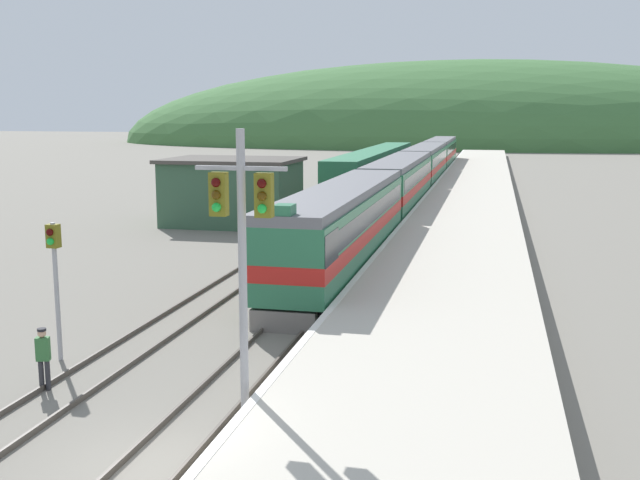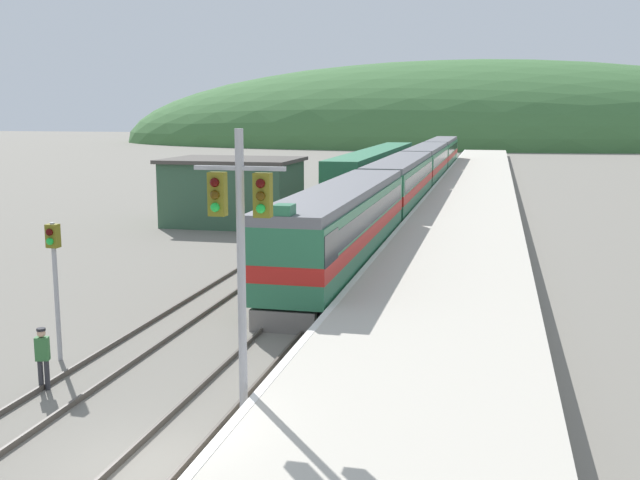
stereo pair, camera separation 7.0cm
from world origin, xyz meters
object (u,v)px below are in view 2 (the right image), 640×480
at_px(carriage_third, 427,164).
at_px(carriage_fourth, 442,153).
at_px(signal_post_siding, 54,263).
at_px(express_train_lead_car, 342,226).
at_px(signal_mast_main, 241,236).
at_px(siding_train, 376,170).
at_px(track_worker, 43,355).
at_px(carriage_second, 400,183).

xyz_separation_m(carriage_third, carriage_fourth, (0.00, 21.80, 0.00)).
distance_m(carriage_fourth, signal_post_siding, 80.50).
bearing_deg(express_train_lead_car, signal_mast_main, -86.03).
xyz_separation_m(siding_train, track_worker, (-0.67, -53.90, -1.04)).
bearing_deg(signal_post_siding, track_worker, -66.91).
bearing_deg(carriage_second, carriage_third, 90.00).
bearing_deg(track_worker, carriage_second, 82.87).
height_order(carriage_second, carriage_fourth, same).
height_order(siding_train, signal_post_siding, signal_post_siding).
bearing_deg(carriage_third, carriage_second, -90.00).
relative_size(carriage_fourth, track_worker, 11.94).
bearing_deg(express_train_lead_car, carriage_third, 90.00).
xyz_separation_m(carriage_second, signal_post_siding, (-5.87, -36.68, 0.84)).
distance_m(express_train_lead_car, track_worker, 17.60).
xyz_separation_m(carriage_fourth, siding_train, (-4.21, -28.71, -0.17)).
xyz_separation_m(signal_mast_main, track_worker, (-6.13, 1.06, -3.69)).
bearing_deg(siding_train, express_train_lead_car, -83.52).
bearing_deg(signal_mast_main, carriage_fourth, 90.85).
relative_size(signal_mast_main, track_worker, 4.09).
xyz_separation_m(carriage_third, track_worker, (-4.88, -60.81, -1.21)).
bearing_deg(carriage_second, track_worker, -97.13).
bearing_deg(express_train_lead_car, carriage_fourth, 90.00).
relative_size(express_train_lead_car, carriage_third, 1.01).
xyz_separation_m(express_train_lead_car, siding_train, (-4.21, 37.04, -0.18)).
relative_size(express_train_lead_car, carriage_fourth, 1.01).
bearing_deg(carriage_fourth, carriage_second, -90.00).
relative_size(signal_mast_main, signal_post_siding, 1.67).
bearing_deg(signal_post_siding, carriage_fourth, 85.82).
height_order(express_train_lead_car, signal_post_siding, express_train_lead_car).
relative_size(express_train_lead_car, carriage_second, 1.01).
xyz_separation_m(express_train_lead_car, track_worker, (-4.88, -16.86, -1.22)).
bearing_deg(track_worker, express_train_lead_car, 73.86).
relative_size(carriage_fourth, signal_mast_main, 2.92).
relative_size(signal_post_siding, track_worker, 2.44).
height_order(carriage_second, signal_mast_main, signal_mast_main).
height_order(signal_post_siding, track_worker, signal_post_siding).
xyz_separation_m(express_train_lead_car, carriage_fourth, (0.00, 65.75, -0.01)).
distance_m(carriage_third, track_worker, 61.01).
bearing_deg(track_worker, siding_train, 89.28).
distance_m(express_train_lead_car, carriage_third, 43.95).
bearing_deg(express_train_lead_car, signal_post_siding, -112.00).
bearing_deg(signal_mast_main, track_worker, 170.16).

